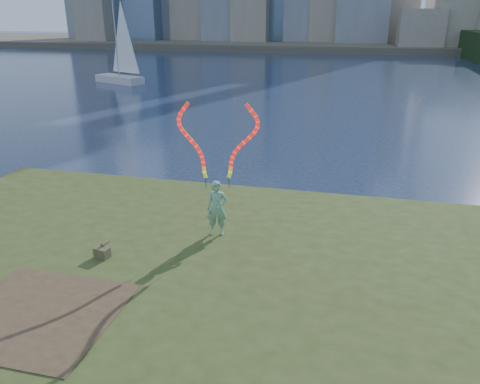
# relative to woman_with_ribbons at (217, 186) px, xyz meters

# --- Properties ---
(ground) EXTENTS (320.00, 320.00, 0.00)m
(ground) POSITION_rel_woman_with_ribbons_xyz_m (-0.33, -1.24, -2.23)
(ground) COLOR #19263F
(ground) RESTS_ON ground
(grassy_knoll) EXTENTS (20.00, 18.00, 0.80)m
(grassy_knoll) POSITION_rel_woman_with_ribbons_xyz_m (-0.33, -3.54, -1.89)
(grassy_knoll) COLOR #344217
(grassy_knoll) RESTS_ON ground
(dirt_patch) EXTENTS (3.20, 3.00, 0.02)m
(dirt_patch) POSITION_rel_woman_with_ribbons_xyz_m (-2.53, -4.44, -1.42)
(dirt_patch) COLOR #47331E
(dirt_patch) RESTS_ON grassy_knoll
(far_shore) EXTENTS (320.00, 40.00, 1.20)m
(far_shore) POSITION_rel_woman_with_ribbons_xyz_m (-0.33, 93.76, -1.63)
(far_shore) COLOR #464233
(far_shore) RESTS_ON ground
(woman_with_ribbons) EXTENTS (1.96, 0.62, 3.94)m
(woman_with_ribbons) POSITION_rel_woman_with_ribbons_xyz_m (0.00, 0.00, 0.00)
(woman_with_ribbons) COLOR #23803D
(woman_with_ribbons) RESTS_ON grassy_knoll
(canvas_bag) EXTENTS (0.40, 0.45, 0.35)m
(canvas_bag) POSITION_rel_woman_with_ribbons_xyz_m (-2.44, -1.97, -1.28)
(canvas_bag) COLOR #464024
(canvas_bag) RESTS_ON grassy_knoll
(sailboat) EXTENTS (5.75, 3.82, 8.87)m
(sailboat) POSITION_rel_woman_with_ribbons_xyz_m (-19.40, 32.25, -0.70)
(sailboat) COLOR silver
(sailboat) RESTS_ON ground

